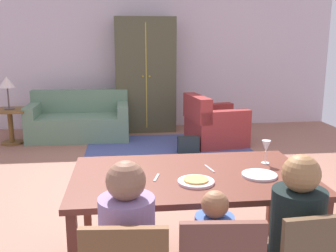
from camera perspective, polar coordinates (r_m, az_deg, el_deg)
The scene contains 19 objects.
ground_plane at distance 4.89m, azimuth -1.22°, elevation -8.03°, with size 7.48×6.22×0.02m, color #986451.
back_wall at distance 7.74m, azimuth -3.47°, elevation 9.92°, with size 7.48×0.10×2.70m, color silver.
dining_table at distance 2.88m, azimuth 3.42°, elevation -8.31°, with size 1.72×1.02×0.76m.
plate_near_man at distance 2.70m, azimuth -6.17°, elevation -8.05°, with size 0.25×0.25×0.02m, color silver.
pizza_near_man at distance 2.69m, azimuth -6.18°, elevation -7.75°, with size 0.17×0.17×0.01m, color gold.
plate_near_child at distance 2.68m, azimuth 4.10°, elevation -8.12°, with size 0.25×0.25×0.02m, color white.
pizza_near_child at distance 2.68m, azimuth 4.11°, elevation -7.82°, with size 0.17×0.17×0.01m, color #E3A34E.
plate_near_woman at distance 2.88m, azimuth 13.19°, elevation -6.99°, with size 0.25×0.25×0.02m, color silver.
wine_glass at distance 3.14m, azimuth 14.12°, elevation -3.01°, with size 0.07×0.07×0.19m.
fork at distance 2.77m, azimuth -1.69°, elevation -7.52°, with size 0.02×0.15×0.01m, color silver.
knife at distance 2.97m, azimuth 6.06°, elevation -6.18°, with size 0.01×0.17×0.01m, color silver.
person_woman at distance 2.48m, azimuth 17.62°, elevation -17.13°, with size 0.30×0.41×1.11m.
area_rug at distance 6.25m, azimuth 0.06°, elevation -3.25°, with size 2.60×1.80×0.01m, color #44508A.
couch at distance 7.02m, azimuth -12.80°, elevation 0.72°, with size 1.70×0.86×0.82m.
armchair at distance 6.49m, azimuth 6.61°, elevation 0.12°, with size 0.99×0.98×0.82m.
armoire at distance 7.37m, azimuth -3.33°, elevation 7.44°, with size 1.10×0.59×2.10m.
side_table at distance 6.97m, azimuth -22.01°, elevation 0.63°, with size 0.56×0.56×0.58m.
table_lamp at distance 6.87m, azimuth -22.45°, elevation 5.78°, with size 0.26×0.26×0.54m.
handbag at distance 5.97m, azimuth 2.97°, elevation -2.79°, with size 0.32×0.16×0.26m, color #20292A.
Camera 1 is at (-0.42, -4.05, 1.72)m, focal length 41.76 mm.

